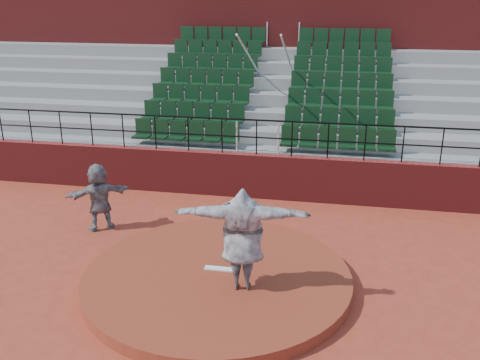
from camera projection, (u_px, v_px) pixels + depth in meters
The scene contains 9 objects.
ground at pixel (217, 283), 11.07m from camera, with size 90.00×90.00×0.00m, color #9B3623.
pitchers_mound at pixel (217, 278), 11.02m from camera, with size 5.50×5.50×0.25m, color maroon.
pitching_rubber at pixel (219, 269), 11.12m from camera, with size 0.60×0.15×0.03m, color white.
boundary_wall at pixel (256, 176), 15.47m from camera, with size 24.00×0.30×1.30m, color maroon.
wall_railing at pixel (257, 130), 15.01m from camera, with size 24.04×0.05×1.03m.
seating_deck at pixel (273, 120), 18.58m from camera, with size 24.00×5.97×4.63m.
press_box_facade at pixel (287, 47), 21.52m from camera, with size 24.00×3.00×7.10m, color maroon.
pitcher at pixel (242, 239), 10.14m from camera, with size 2.53×0.69×2.06m, color black.
fielder at pixel (99, 197), 13.32m from camera, with size 1.60×0.51×1.73m, color black.
Camera 1 is at (2.27, -9.44, 5.75)m, focal length 40.00 mm.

